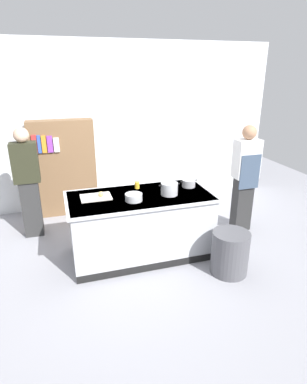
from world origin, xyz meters
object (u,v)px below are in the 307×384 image
(mixing_bowl, at_px, (134,197))
(person_guest, at_px, (28,181))
(stock_pot, at_px, (169,189))
(person_chef, at_px, (245,176))
(sauce_pan, at_px, (189,183))
(bookshelf, at_px, (64,168))
(onion, at_px, (101,194))
(trash_bin, at_px, (230,253))
(juice_cup, at_px, (137,185))

(mixing_bowl, bearing_deg, person_guest, 138.06)
(stock_pot, height_order, person_chef, person_chef)
(sauce_pan, distance_m, bookshelf, 2.37)
(onion, xyz_separation_m, person_guest, (-0.97, 1.00, -0.04))
(onion, distance_m, trash_bin, 1.84)
(mixing_bowl, bearing_deg, trash_bin, -29.56)
(juice_cup, bearing_deg, person_chef, -0.45)
(mixing_bowl, height_order, person_guest, person_guest)
(onion, distance_m, juice_cup, 0.59)
(sauce_pan, distance_m, mixing_bowl, 0.93)
(bookshelf, bearing_deg, person_chef, -29.45)
(juice_cup, relative_size, bookshelf, 0.06)
(juice_cup, bearing_deg, person_guest, 152.57)
(trash_bin, distance_m, person_chef, 1.46)
(person_guest, distance_m, bookshelf, 0.92)
(person_chef, bearing_deg, trash_bin, 157.92)
(bookshelf, bearing_deg, sauce_pan, -44.75)
(juice_cup, xyz_separation_m, trash_bin, (0.95, -1.06, -0.66))
(stock_pot, xyz_separation_m, bookshelf, (-1.31, 1.88, -0.13))
(mixing_bowl, xyz_separation_m, person_chef, (1.91, 0.42, -0.03))
(mixing_bowl, relative_size, trash_bin, 0.39)
(sauce_pan, relative_size, trash_bin, 0.45)
(sauce_pan, relative_size, mixing_bowl, 1.14)
(person_chef, bearing_deg, bookshelf, 76.17)
(stock_pot, height_order, sauce_pan, stock_pot)
(person_chef, bearing_deg, sauce_pan, 113.44)
(trash_bin, bearing_deg, juice_cup, 131.79)
(stock_pot, height_order, trash_bin, stock_pot)
(trash_bin, xyz_separation_m, person_guest, (-2.46, 1.84, 0.63))
(juice_cup, distance_m, bookshelf, 1.79)
(sauce_pan, bearing_deg, person_guest, 157.29)
(sauce_pan, height_order, trash_bin, sauce_pan)
(mixing_bowl, bearing_deg, stock_pot, 7.32)
(stock_pot, bearing_deg, mixing_bowl, -172.68)
(bookshelf, bearing_deg, juice_cup, -57.84)
(stock_pot, relative_size, sauce_pan, 1.15)
(sauce_pan, xyz_separation_m, person_chef, (1.02, 0.14, -0.04))
(sauce_pan, relative_size, juice_cup, 2.56)
(sauce_pan, bearing_deg, bookshelf, 135.25)
(onion, height_order, stock_pot, stock_pot)
(person_chef, distance_m, bookshelf, 3.11)
(trash_bin, bearing_deg, bookshelf, 126.42)
(bookshelf, bearing_deg, mixing_bowl, -67.79)
(person_chef, bearing_deg, stock_pot, 119.81)
(stock_pot, xyz_separation_m, sauce_pan, (0.38, 0.21, -0.03))
(bookshelf, bearing_deg, trash_bin, -53.58)
(person_guest, relative_size, bookshelf, 1.01)
(stock_pot, xyz_separation_m, person_guest, (-1.87, 1.15, -0.07))
(stock_pot, bearing_deg, bookshelf, 124.80)
(juice_cup, xyz_separation_m, bookshelf, (-0.95, 1.51, -0.10))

